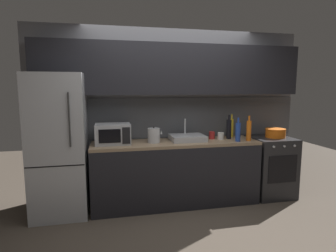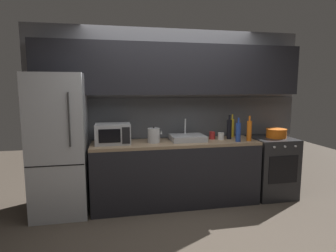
{
  "view_description": "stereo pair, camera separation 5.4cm",
  "coord_description": "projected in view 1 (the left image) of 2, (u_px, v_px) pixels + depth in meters",
  "views": [
    {
      "loc": [
        -0.89,
        -2.77,
        1.64
      ],
      "look_at": [
        -0.11,
        0.9,
        1.12
      ],
      "focal_mm": 29.36,
      "sensor_mm": 36.0,
      "label": 1
    },
    {
      "loc": [
        -0.84,
        -2.78,
        1.64
      ],
      "look_at": [
        -0.11,
        0.9,
        1.12
      ],
      "focal_mm": 29.36,
      "sensor_mm": 36.0,
      "label": 2
    }
  ],
  "objects": [
    {
      "name": "cooking_pot",
      "position": [
        275.0,
        133.0,
        4.15
      ],
      "size": [
        0.3,
        0.3,
        0.13
      ],
      "color": "orange",
      "rests_on": "oven_range"
    },
    {
      "name": "kettle",
      "position": [
        154.0,
        135.0,
        3.75
      ],
      "size": [
        0.2,
        0.17,
        0.22
      ],
      "color": "#B7BABF",
      "rests_on": "counter_run"
    },
    {
      "name": "wine_bottle_yellow",
      "position": [
        232.0,
        127.0,
        4.21
      ],
      "size": [
        0.06,
        0.06,
        0.35
      ],
      "color": "gold",
      "rests_on": "counter_run"
    },
    {
      "name": "refrigerator",
      "position": [
        59.0,
        145.0,
        3.52
      ],
      "size": [
        0.68,
        0.69,
        1.82
      ],
      "color": "#ADAFB5",
      "rests_on": "ground"
    },
    {
      "name": "microwave",
      "position": [
        113.0,
        134.0,
        3.66
      ],
      "size": [
        0.46,
        0.35,
        0.27
      ],
      "color": "#A8AAAF",
      "rests_on": "counter_run"
    },
    {
      "name": "oven_range",
      "position": [
        270.0,
        166.0,
        4.21
      ],
      "size": [
        0.6,
        0.62,
        0.9
      ],
      "color": "#232326",
      "rests_on": "ground"
    },
    {
      "name": "ground_plane",
      "position": [
        194.0,
        235.0,
        3.09
      ],
      "size": [
        10.0,
        10.0,
        0.0
      ],
      "primitive_type": "plane",
      "color": "#4C4238"
    },
    {
      "name": "back_wall",
      "position": [
        171.0,
        94.0,
        4.04
      ],
      "size": [
        4.06,
        0.44,
        2.5
      ],
      "color": "slate",
      "rests_on": "ground"
    },
    {
      "name": "sink_basin",
      "position": [
        187.0,
        138.0,
        3.9
      ],
      "size": [
        0.48,
        0.38,
        0.3
      ],
      "color": "#ADAFB5",
      "rests_on": "counter_run"
    },
    {
      "name": "wine_bottle_blue",
      "position": [
        238.0,
        132.0,
        3.83
      ],
      "size": [
        0.07,
        0.07,
        0.34
      ],
      "color": "#234299",
      "rests_on": "counter_run"
    },
    {
      "name": "wine_bottle_orange",
      "position": [
        249.0,
        130.0,
        3.89
      ],
      "size": [
        0.07,
        0.07,
        0.35
      ],
      "color": "orange",
      "rests_on": "counter_run"
    },
    {
      "name": "counter_run",
      "position": [
        176.0,
        173.0,
        3.9
      ],
      "size": [
        2.32,
        0.6,
        0.9
      ],
      "color": "black",
      "rests_on": "ground"
    },
    {
      "name": "mug_red",
      "position": [
        212.0,
        135.0,
        4.03
      ],
      "size": [
        0.08,
        0.08,
        0.11
      ],
      "primitive_type": "cylinder",
      "color": "#A82323",
      "rests_on": "counter_run"
    },
    {
      "name": "wine_bottle_dark",
      "position": [
        229.0,
        129.0,
        4.03
      ],
      "size": [
        0.07,
        0.07,
        0.35
      ],
      "color": "black",
      "rests_on": "counter_run"
    },
    {
      "name": "mug_white",
      "position": [
        221.0,
        136.0,
        3.99
      ],
      "size": [
        0.09,
        0.09,
        0.1
      ],
      "primitive_type": "cylinder",
      "color": "silver",
      "rests_on": "counter_run"
    }
  ]
}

